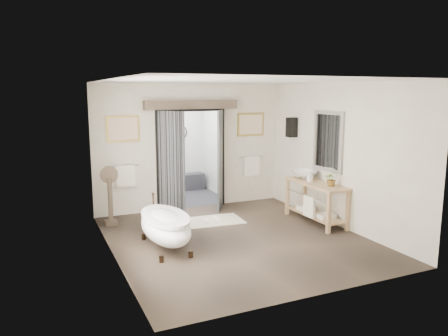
% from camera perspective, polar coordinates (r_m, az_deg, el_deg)
% --- Properties ---
extents(ground_plane, '(5.00, 5.00, 0.00)m').
position_cam_1_polar(ground_plane, '(8.24, 1.72, -9.26)').
color(ground_plane, brown).
extents(room_shell, '(4.52, 5.02, 2.91)m').
position_cam_1_polar(room_shell, '(7.71, 1.94, 3.59)').
color(room_shell, beige).
rests_on(room_shell, ground_plane).
extents(shower_room, '(2.22, 2.01, 2.51)m').
position_cam_1_polar(shower_room, '(11.65, -6.81, 0.96)').
color(shower_room, '#28282B').
rests_on(shower_room, ground_plane).
extents(back_wall_dressing, '(3.82, 0.75, 2.52)m').
position_cam_1_polar(back_wall_dressing, '(9.98, -4.02, 3.33)').
color(back_wall_dressing, black).
rests_on(back_wall_dressing, ground_plane).
extents(clawfoot_tub, '(0.76, 1.69, 0.83)m').
position_cam_1_polar(clawfoot_tub, '(7.72, -7.67, -7.52)').
color(clawfoot_tub, black).
rests_on(clawfoot_tub, ground_plane).
extents(vanity, '(0.57, 1.60, 0.85)m').
position_cam_1_polar(vanity, '(9.31, 11.84, -3.97)').
color(vanity, tan).
rests_on(vanity, ground_plane).
extents(pedestal_mirror, '(0.36, 0.24, 1.23)m').
position_cam_1_polar(pedestal_mirror, '(9.25, -14.64, -4.02)').
color(pedestal_mirror, brown).
rests_on(pedestal_mirror, ground_plane).
extents(rug, '(1.26, 0.89, 0.01)m').
position_cam_1_polar(rug, '(9.34, -1.35, -6.87)').
color(rug, beige).
rests_on(rug, ground_plane).
extents(slippers, '(0.38, 0.27, 0.05)m').
position_cam_1_polar(slippers, '(9.28, -1.69, -6.79)').
color(slippers, white).
rests_on(slippers, rug).
extents(basin, '(0.57, 0.57, 0.19)m').
position_cam_1_polar(basin, '(9.56, 10.48, -0.87)').
color(basin, white).
rests_on(basin, vanity).
extents(plant, '(0.34, 0.32, 0.30)m').
position_cam_1_polar(plant, '(8.93, 13.89, -1.38)').
color(plant, gray).
rests_on(plant, vanity).
extents(soap_bottle_a, '(0.11, 0.11, 0.21)m').
position_cam_1_polar(soap_bottle_a, '(9.32, 11.16, -1.10)').
color(soap_bottle_a, gray).
rests_on(soap_bottle_a, vanity).
extents(soap_bottle_b, '(0.15, 0.15, 0.16)m').
position_cam_1_polar(soap_bottle_b, '(9.73, 9.70, -0.76)').
color(soap_bottle_b, gray).
rests_on(soap_bottle_b, vanity).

